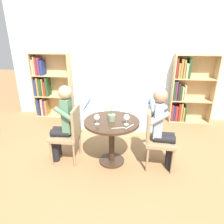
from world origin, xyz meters
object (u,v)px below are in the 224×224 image
chair_right (156,137)px  wine_glass_right (127,118)px  bookshelf_left (48,86)px  person_right (163,127)px  chair_left (69,132)px  couch (119,110)px  wine_glass_left (97,118)px  flower_vase (112,116)px  bookshelf_right (186,90)px  person_left (63,123)px

chair_right → wine_glass_right: chair_right is taller
bookshelf_left → person_right: bookshelf_left is taller
bookshelf_left → chair_right: bookshelf_left is taller
chair_left → chair_right: (1.32, -0.00, 0.00)m
couch → wine_glass_right: couch is taller
wine_glass_left → flower_vase: size_ratio=0.65×
couch → flower_vase: size_ratio=8.11×
bookshelf_left → bookshelf_right: same height
bookshelf_right → wine_glass_left: bookshelf_right is taller
couch → chair_left: size_ratio=2.00×
person_right → chair_right: bearing=88.1°
wine_glass_left → person_left: bearing=167.6°
person_left → person_right: same height
bookshelf_left → wine_glass_right: bookshelf_left is taller
chair_left → person_right: bearing=89.4°
bookshelf_left → person_right: 3.08m
flower_vase → person_right: bearing=-2.7°
wine_glass_left → bookshelf_left: bearing=128.6°
bookshelf_right → person_right: bearing=-111.9°
chair_right → person_left: bearing=92.8°
person_right → couch: bearing=28.5°
chair_left → person_right: 1.42m
chair_right → person_right: size_ratio=0.73×
chair_left → chair_right: size_ratio=1.00×
chair_left → person_right: (1.41, -0.01, 0.16)m
person_left → flower_vase: size_ratio=5.56×
chair_left → wine_glass_right: size_ratio=5.89×
chair_left → bookshelf_right: bearing=130.1°
person_right → flower_vase: (-0.75, 0.03, 0.13)m
wine_glass_right → flower_vase: size_ratio=0.69×
chair_right → wine_glass_right: bearing=104.3°
wine_glass_left → wine_glass_right: 0.42m
bookshelf_right → wine_glass_left: (-1.67, -1.93, 0.08)m
bookshelf_right → person_left: bearing=-140.9°
wine_glass_right → flower_vase: 0.25m
bookshelf_right → wine_glass_right: (-1.26, -1.90, 0.09)m
chair_right → person_left: person_left is taller
couch → person_right: 1.76m
bookshelf_left → couch: bearing=-8.7°
bookshelf_left → bookshelf_right: 3.22m
flower_vase → wine_glass_left: bearing=-143.1°
couch → chair_left: couch is taller
bookshelf_left → bookshelf_right: size_ratio=1.00×
wine_glass_left → chair_left: bearing=165.3°
chair_left → bookshelf_left: bearing=-149.4°
person_right → chair_left: bearing=92.5°
couch → bookshelf_right: (1.48, 0.27, 0.42)m
couch → flower_vase: (0.00, -1.52, 0.47)m
bookshelf_left → chair_right: 3.01m
bookshelf_right → chair_right: bookshelf_right is taller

